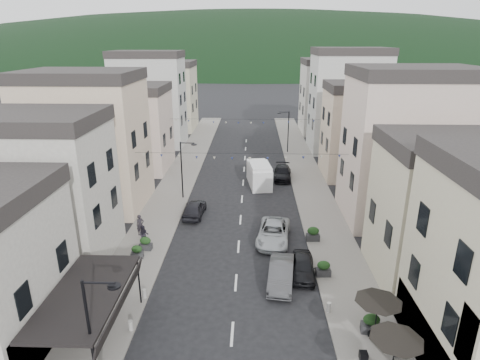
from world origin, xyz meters
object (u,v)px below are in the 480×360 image
Objects in this scene: pedestrian_a at (140,225)px; parked_car_e at (194,209)px; parked_car_b at (281,274)px; pedestrian_b at (144,235)px; parked_car_d at (283,173)px; parked_car_c at (273,233)px; delivery_van at (259,174)px; parked_car_a at (303,267)px.

parked_car_e is at bearing 12.13° from pedestrian_a.
parked_car_b is 11.70m from pedestrian_b.
pedestrian_a is (-12.83, -14.98, 0.31)m from parked_car_d.
pedestrian_b is at bearing -122.33° from parked_car_d.
parked_car_c is 13.34m from delivery_van.
delivery_van reaches higher than parked_car_d.
parked_car_a is 2.60× the size of pedestrian_b.
pedestrian_a is (-3.93, -4.16, 0.27)m from parked_car_e.
pedestrian_a is (-11.03, 0.55, 0.26)m from parked_car_c.
parked_car_d is 14.01m from parked_car_e.
delivery_van is 3.23× the size of pedestrian_a.
parked_car_a is at bearing -86.03° from parked_car_d.
parked_car_d is at bearing 94.25° from parked_car_a.
parked_car_c is at bearing 98.93° from parked_car_b.
delivery_van is (-0.99, 13.29, 0.54)m from parked_car_c.
parked_car_a is 2.26× the size of pedestrian_a.
delivery_van is (6.12, 8.58, 0.56)m from parked_car_e.
delivery_van is (-2.79, 18.27, 0.60)m from parked_car_a.
pedestrian_b is at bearing 161.31° from parked_car_b.
parked_car_b is at bearing -94.32° from delivery_van.
parked_car_b reaches higher than parked_car_e.
delivery_van is at bearing -137.24° from parked_car_d.
parked_car_c reaches higher than parked_car_d.
parked_car_b is at bearing -142.26° from parked_car_a.
parked_car_b is (-1.58, -1.04, 0.07)m from parked_car_a.
parked_car_e is 0.75× the size of delivery_van.
delivery_van is at bearing 102.13° from parked_car_c.
parked_car_a is 0.70× the size of delivery_van.
parked_car_b is at bearing -79.98° from parked_car_c.
parked_car_a is at bearing -57.84° from pedestrian_a.
pedestrian_b is at bearing -100.25° from pedestrian_a.
pedestrian_a is at bearing 50.38° from parked_car_e.
parked_car_e is at bearing 136.83° from parked_car_a.
parked_car_c is 1.11× the size of parked_car_d.
parked_car_e reaches higher than parked_car_a.
parked_car_d is 2.73× the size of pedestrian_a.
delivery_van reaches higher than pedestrian_a.
parked_car_a is 0.75× the size of parked_car_c.
parked_car_b is at bearing -90.21° from parked_car_d.
parked_car_b is 6.03m from parked_car_c.
parked_car_d is 0.84× the size of delivery_van.
parked_car_c is at bearing -92.64° from parked_car_d.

